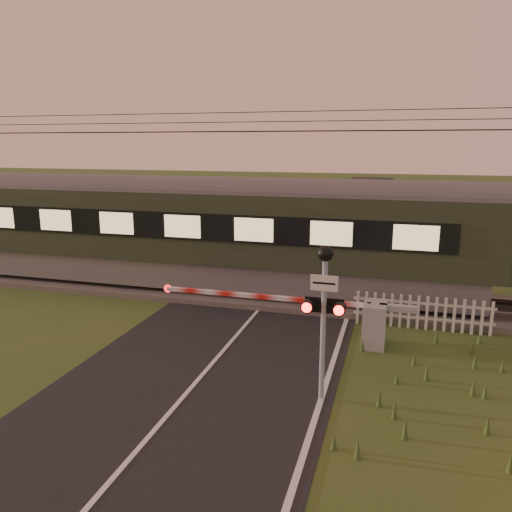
% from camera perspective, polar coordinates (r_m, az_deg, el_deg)
% --- Properties ---
extents(ground, '(160.00, 160.00, 0.00)m').
position_cam_1_polar(ground, '(11.47, -6.56, -13.88)').
color(ground, '#2E4C1D').
rests_on(ground, ground).
extents(road, '(6.00, 140.00, 0.03)m').
position_cam_1_polar(road, '(11.27, -6.94, -14.35)').
color(road, black).
rests_on(road, ground).
extents(track_bed, '(140.00, 3.40, 0.39)m').
position_cam_1_polar(track_bed, '(17.20, 1.75, -4.36)').
color(track_bed, '#47423D').
rests_on(track_bed, ground).
extents(overhead_wires, '(120.00, 0.62, 0.62)m').
position_cam_1_polar(overhead_wires, '(16.44, 1.88, 14.84)').
color(overhead_wires, black).
rests_on(overhead_wires, ground).
extents(boom_gate, '(6.96, 0.89, 1.18)m').
position_cam_1_polar(boom_gate, '(13.29, 12.01, -7.25)').
color(boom_gate, gray).
rests_on(boom_gate, ground).
extents(crossing_signal, '(0.82, 0.35, 3.22)m').
position_cam_1_polar(crossing_signal, '(9.87, 7.79, -4.54)').
color(crossing_signal, gray).
rests_on(crossing_signal, ground).
extents(picket_fence, '(3.81, 0.08, 0.97)m').
position_cam_1_polar(picket_fence, '(14.80, 18.48, -6.17)').
color(picket_fence, silver).
rests_on(picket_fence, ground).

